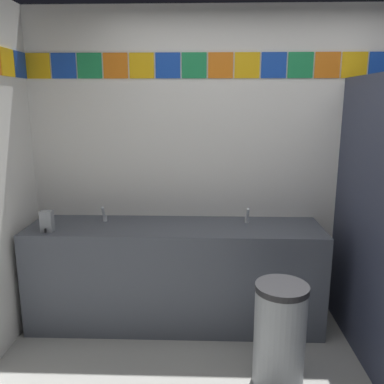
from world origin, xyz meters
name	(u,v)px	position (x,y,z in m)	size (l,w,h in m)	color
wall_back	(256,165)	(0.00, 1.50, 1.28)	(3.79, 0.09, 2.55)	white
vanity_counter	(175,274)	(-0.67, 1.18, 0.43)	(2.34, 0.57, 0.84)	#4C515B
faucet_left	(104,216)	(-1.26, 1.27, 0.89)	(0.04, 0.10, 0.14)	silver
faucet_right	(247,217)	(-0.09, 1.27, 0.89)	(0.04, 0.10, 0.14)	silver
soap_dispenser	(47,221)	(-1.63, 1.01, 0.92)	(0.09, 0.09, 0.16)	gray
trash_bin	(280,334)	(0.05, 0.45, 0.35)	(0.34, 0.34, 0.69)	#999EA3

